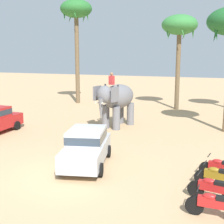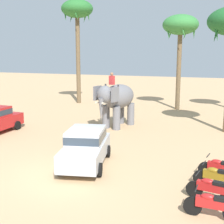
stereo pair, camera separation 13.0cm
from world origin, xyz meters
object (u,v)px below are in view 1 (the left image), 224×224
(motorcycle_nearest_camera, at_px, (214,204))
(motorcycle_mid_row, at_px, (218,176))
(motorcycle_second_in_row, at_px, (213,188))
(elephant_with_mahout, at_px, (116,99))
(car_sedan_foreground, at_px, (87,146))
(palm_tree_behind_elephant, at_px, (76,13))
(motorcycle_fourth_in_row, at_px, (221,168))
(palm_tree_left_of_road, at_px, (179,28))

(motorcycle_nearest_camera, distance_m, motorcycle_mid_row, 2.40)
(motorcycle_second_in_row, distance_m, motorcycle_mid_row, 1.19)
(elephant_with_mahout, bearing_deg, motorcycle_mid_row, -48.62)
(car_sedan_foreground, xyz_separation_m, palm_tree_behind_elephant, (-8.98, 16.50, 8.23))
(elephant_with_mahout, height_order, motorcycle_mid_row, elephant_with_mahout)
(motorcycle_nearest_camera, relative_size, motorcycle_fourth_in_row, 1.00)
(palm_tree_behind_elephant, distance_m, palm_tree_left_of_road, 10.52)
(motorcycle_fourth_in_row, relative_size, palm_tree_behind_elephant, 0.17)
(elephant_with_mahout, xyz_separation_m, motorcycle_second_in_row, (7.02, -9.28, -1.53))
(palm_tree_behind_elephant, xyz_separation_m, palm_tree_left_of_road, (10.37, -0.04, -1.74))
(motorcycle_nearest_camera, distance_m, palm_tree_left_of_road, 20.97)
(elephant_with_mahout, relative_size, palm_tree_left_of_road, 0.47)
(car_sedan_foreground, bearing_deg, palm_tree_left_of_road, 85.16)
(motorcycle_mid_row, xyz_separation_m, motorcycle_fourth_in_row, (0.09, 1.02, 0.00))
(elephant_with_mahout, relative_size, palm_tree_behind_elephant, 0.38)
(car_sedan_foreground, relative_size, palm_tree_left_of_road, 0.51)
(motorcycle_nearest_camera, relative_size, motorcycle_mid_row, 1.00)
(motorcycle_second_in_row, height_order, motorcycle_fourth_in_row, same)
(elephant_with_mahout, relative_size, motorcycle_mid_row, 2.23)
(motorcycle_fourth_in_row, relative_size, palm_tree_left_of_road, 0.21)
(car_sedan_foreground, distance_m, elephant_with_mahout, 7.85)
(motorcycle_second_in_row, relative_size, palm_tree_left_of_road, 0.21)
(motorcycle_mid_row, distance_m, motorcycle_fourth_in_row, 1.02)
(motorcycle_mid_row, bearing_deg, elephant_with_mahout, 131.38)
(motorcycle_mid_row, height_order, palm_tree_behind_elephant, palm_tree_behind_elephant)
(motorcycle_second_in_row, height_order, palm_tree_left_of_road, palm_tree_left_of_road)
(motorcycle_second_in_row, bearing_deg, palm_tree_left_of_road, 103.25)
(palm_tree_behind_elephant, relative_size, palm_tree_left_of_road, 1.22)
(motorcycle_nearest_camera, bearing_deg, palm_tree_behind_elephant, 127.32)
(motorcycle_second_in_row, xyz_separation_m, motorcycle_mid_row, (0.11, 1.19, 0.00))
(motorcycle_second_in_row, relative_size, motorcycle_mid_row, 1.00)
(palm_tree_left_of_road, bearing_deg, motorcycle_fourth_in_row, -74.33)
(car_sedan_foreground, bearing_deg, elephant_with_mahout, 100.10)
(car_sedan_foreground, xyz_separation_m, motorcycle_mid_row, (5.77, -0.44, -0.46))
(motorcycle_second_in_row, bearing_deg, motorcycle_fourth_in_row, 84.95)
(car_sedan_foreground, height_order, motorcycle_second_in_row, car_sedan_foreground)
(motorcycle_fourth_in_row, xyz_separation_m, palm_tree_left_of_road, (-4.46, 15.89, 6.95))
(motorcycle_fourth_in_row, bearing_deg, motorcycle_mid_row, -94.84)
(motorcycle_nearest_camera, height_order, palm_tree_behind_elephant, palm_tree_behind_elephant)
(palm_tree_left_of_road, bearing_deg, palm_tree_behind_elephant, 179.80)
(elephant_with_mahout, relative_size, motorcycle_nearest_camera, 2.23)
(palm_tree_behind_elephant, bearing_deg, elephant_with_mahout, -49.29)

